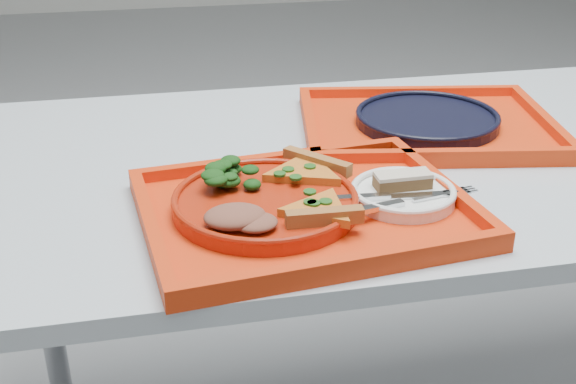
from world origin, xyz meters
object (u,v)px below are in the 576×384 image
object	(u,v)px
dinner_plate	(265,205)
navy_plate	(427,120)
tray_far	(426,127)
tray_main	(305,214)
dessert_bar	(403,180)

from	to	relation	value
dinner_plate	navy_plate	size ratio (longest dim) A/B	1.00
navy_plate	tray_far	bearing A→B (deg)	180.00
tray_main	dinner_plate	world-z (taller)	dinner_plate
dinner_plate	dessert_bar	xyz separation A→B (m)	(0.20, 0.00, 0.02)
tray_main	navy_plate	bearing A→B (deg)	38.31
navy_plate	dessert_bar	distance (m)	0.31
dinner_plate	navy_plate	xyz separation A→B (m)	(0.35, 0.28, -0.00)
tray_main	dessert_bar	xyz separation A→B (m)	(0.15, 0.01, 0.03)
dinner_plate	dessert_bar	bearing A→B (deg)	1.26
dinner_plate	navy_plate	world-z (taller)	dinner_plate
tray_main	tray_far	size ratio (longest dim) A/B	1.00
navy_plate	dessert_bar	xyz separation A→B (m)	(-0.15, -0.27, 0.02)
dinner_plate	dessert_bar	size ratio (longest dim) A/B	3.17
tray_main	dinner_plate	size ratio (longest dim) A/B	1.73
dinner_plate	tray_main	bearing A→B (deg)	-10.30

